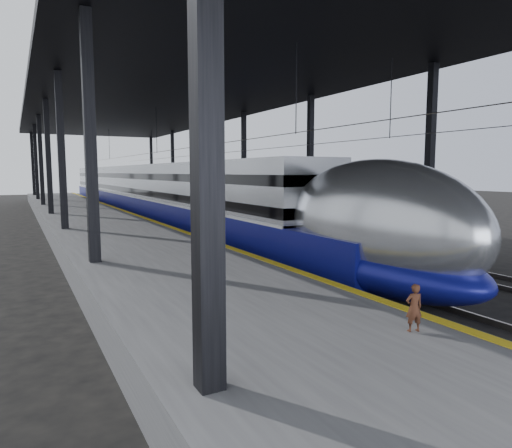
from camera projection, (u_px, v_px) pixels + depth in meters
ground at (329, 306)px, 13.43m from camera, size 160.00×160.00×0.00m
platform at (96, 226)px, 29.31m from camera, size 6.00×80.00×1.00m
yellow_strip at (140, 216)px, 30.56m from camera, size 0.30×80.00×0.01m
rails at (212, 226)px, 33.08m from camera, size 6.52×80.00×0.16m
canopy at (175, 95)px, 30.85m from camera, size 18.00×75.00×9.47m
tgv_train at (149, 194)px, 38.62m from camera, size 3.14×65.20×4.51m
second_train at (174, 191)px, 48.65m from camera, size 2.72×56.05×3.75m
child at (414, 308)px, 8.39m from camera, size 0.37×0.30×0.90m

